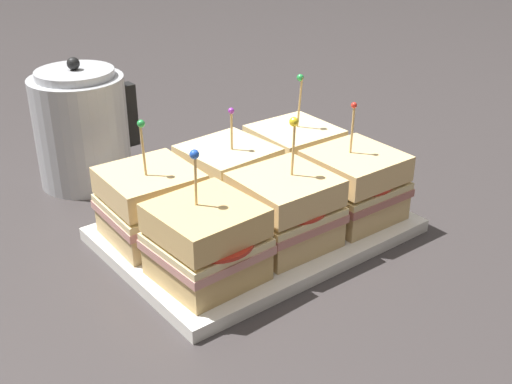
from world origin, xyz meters
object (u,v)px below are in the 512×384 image
object	(u,v)px
serving_platter	(256,230)
sandwich_front_center	(284,210)
sandwich_back_center	(228,178)
sandwich_front_right	(354,185)
kettle_steel	(82,128)
sandwich_back_left	(151,204)
sandwich_front_left	(206,242)
sandwich_back_right	(294,157)

from	to	relation	value
serving_platter	sandwich_front_center	xyz separation A→B (m)	(-0.00, -0.06, 0.06)
serving_platter	sandwich_back_center	xyz separation A→B (m)	(-0.00, 0.06, 0.06)
serving_platter	sandwich_front_right	bearing A→B (deg)	-27.19
sandwich_back_center	kettle_steel	bearing A→B (deg)	112.71
sandwich_back_left	kettle_steel	distance (m)	0.26
sandwich_front_center	sandwich_back_left	world-z (taller)	sandwich_front_center
serving_platter	sandwich_front_right	world-z (taller)	sandwich_front_right
sandwich_back_center	serving_platter	bearing A→B (deg)	-89.44
sandwich_front_left	sandwich_front_center	world-z (taller)	sandwich_front_center
sandwich_front_center	sandwich_back_right	distance (m)	0.18
sandwich_back_right	serving_platter	bearing A→B (deg)	-153.40
sandwich_front_center	sandwich_back_left	xyz separation A→B (m)	(-0.13, 0.12, -0.00)
sandwich_front_right	kettle_steel	distance (m)	0.45
serving_platter	sandwich_back_right	xyz separation A→B (m)	(0.12, 0.06, 0.06)
sandwich_back_center	sandwich_front_right	bearing A→B (deg)	-45.59
sandwich_front_center	sandwich_back_center	xyz separation A→B (m)	(0.00, 0.13, -0.00)
sandwich_front_right	serving_platter	bearing A→B (deg)	152.81
sandwich_back_left	sandwich_back_center	world-z (taller)	sandwich_back_left
sandwich_back_right	sandwich_front_right	bearing A→B (deg)	-89.53
sandwich_front_left	sandwich_back_left	bearing A→B (deg)	91.17
sandwich_front_right	sandwich_back_center	size ratio (longest dim) A/B	1.08
serving_platter	sandwich_front_center	bearing A→B (deg)	-91.11
sandwich_front_right	sandwich_back_left	xyz separation A→B (m)	(-0.26, 0.13, 0.00)
sandwich_back_left	sandwich_front_right	bearing A→B (deg)	-26.39
serving_platter	sandwich_front_right	xyz separation A→B (m)	(0.13, -0.06, 0.06)
sandwich_front_left	sandwich_back_left	xyz separation A→B (m)	(-0.00, 0.13, -0.00)
sandwich_front_center	sandwich_front_right	xyz separation A→B (m)	(0.13, -0.00, -0.00)
sandwich_front_center	sandwich_front_left	bearing A→B (deg)	-178.15
sandwich_front_right	sandwich_front_center	bearing A→B (deg)	178.43
sandwich_back_center	sandwich_back_right	world-z (taller)	sandwich_back_right
sandwich_front_center	serving_platter	bearing A→B (deg)	88.89
sandwich_front_left	sandwich_back_left	world-z (taller)	sandwich_back_left
serving_platter	kettle_steel	bearing A→B (deg)	108.56
sandwich_front_right	sandwich_back_center	bearing A→B (deg)	134.41
sandwich_front_left	kettle_steel	world-z (taller)	kettle_steel
sandwich_front_center	sandwich_front_right	world-z (taller)	sandwich_front_center
serving_platter	sandwich_back_left	distance (m)	0.15
sandwich_back_center	sandwich_back_right	bearing A→B (deg)	-0.88
serving_platter	sandwich_back_right	world-z (taller)	sandwich_back_right
sandwich_front_right	kettle_steel	xyz separation A→B (m)	(-0.23, 0.38, 0.03)
sandwich_back_left	kettle_steel	size ratio (longest dim) A/B	0.82
sandwich_back_left	kettle_steel	bearing A→B (deg)	84.94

